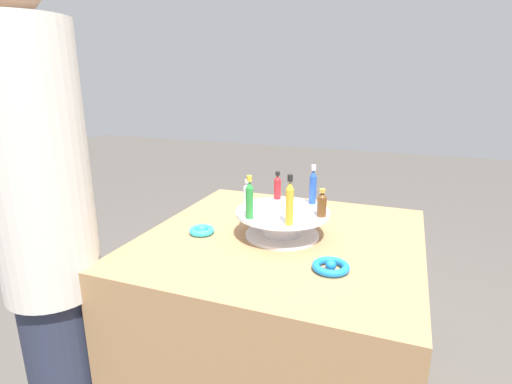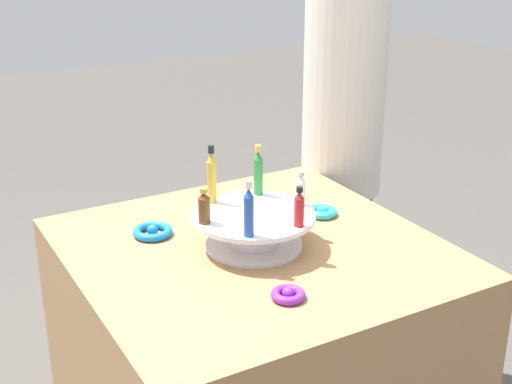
# 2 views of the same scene
# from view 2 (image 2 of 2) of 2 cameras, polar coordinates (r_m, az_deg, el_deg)

# --- Properties ---
(party_table) EXTENTS (0.90, 0.90, 0.76)m
(party_table) POSITION_cam_2_polar(r_m,az_deg,el_deg) (2.01, -0.16, -14.13)
(party_table) COLOR #9E754C
(party_table) RESTS_ON ground_plane
(display_stand) EXTENTS (0.31, 0.31, 0.09)m
(display_stand) POSITION_cam_2_polar(r_m,az_deg,el_deg) (1.79, -0.18, -2.86)
(display_stand) COLOR silver
(display_stand) RESTS_ON party_table
(bottle_gold) EXTENTS (0.02, 0.02, 0.15)m
(bottle_gold) POSITION_cam_2_polar(r_m,az_deg,el_deg) (1.82, -3.56, 1.25)
(bottle_gold) COLOR gold
(bottle_gold) RESTS_ON display_stand
(bottle_brown) EXTENTS (0.03, 0.03, 0.09)m
(bottle_brown) POSITION_cam_2_polar(r_m,az_deg,el_deg) (1.71, -4.17, -1.20)
(bottle_brown) COLOR brown
(bottle_brown) RESTS_ON display_stand
(bottle_blue) EXTENTS (0.02, 0.02, 0.14)m
(bottle_blue) POSITION_cam_2_polar(r_m,az_deg,el_deg) (1.63, -0.59, -1.52)
(bottle_blue) COLOR #234CAD
(bottle_blue) RESTS_ON display_stand
(bottle_red) EXTENTS (0.02, 0.02, 0.10)m
(bottle_red) POSITION_cam_2_polar(r_m,az_deg,el_deg) (1.69, 3.47, -1.31)
(bottle_red) COLOR #B21E23
(bottle_red) RESTS_ON display_stand
(bottle_clear) EXTENTS (0.02, 0.02, 0.09)m
(bottle_clear) POSITION_cam_2_polar(r_m,az_deg,el_deg) (1.81, 3.59, 0.18)
(bottle_clear) COLOR silver
(bottle_clear) RESTS_ON display_stand
(bottle_green) EXTENTS (0.02, 0.02, 0.14)m
(bottle_green) POSITION_cam_2_polar(r_m,az_deg,el_deg) (1.87, 0.18, 1.62)
(bottle_green) COLOR #288438
(bottle_green) RESTS_ON display_stand
(ribbon_bow_teal) EXTENTS (0.08, 0.08, 0.03)m
(ribbon_bow_teal) POSITION_cam_2_polar(r_m,az_deg,el_deg) (1.99, 5.30, -1.55)
(ribbon_bow_teal) COLOR #2DB7CC
(ribbon_bow_teal) RESTS_ON party_table
(ribbon_bow_blue) EXTENTS (0.10, 0.10, 0.03)m
(ribbon_bow_blue) POSITION_cam_2_polar(r_m,az_deg,el_deg) (1.89, -8.27, -3.14)
(ribbon_bow_blue) COLOR blue
(ribbon_bow_blue) RESTS_ON party_table
(ribbon_bow_purple) EXTENTS (0.08, 0.08, 0.03)m
(ribbon_bow_purple) POSITION_cam_2_polar(r_m,az_deg,el_deg) (1.58, 2.59, -8.19)
(ribbon_bow_purple) COLOR purple
(ribbon_bow_purple) RESTS_ON party_table
(person_figure) EXTENTS (0.27, 0.27, 1.57)m
(person_figure) POSITION_cam_2_polar(r_m,az_deg,el_deg) (2.41, 6.85, 3.21)
(person_figure) COLOR #282D42
(person_figure) RESTS_ON ground_plane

